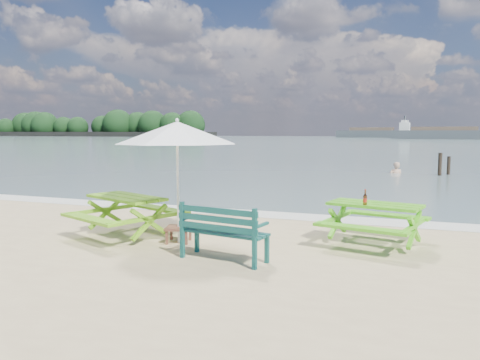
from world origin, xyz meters
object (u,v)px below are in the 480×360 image
at_px(picnic_table_right, 374,225).
at_px(swimmer, 396,180).
at_px(side_table, 179,234).
at_px(patio_umbrella, 177,133).
at_px(picnic_table_left, 127,217).
at_px(park_bench, 224,243).
at_px(beer_bottle, 365,200).

distance_m(picnic_table_right, swimmer, 15.13).
xyz_separation_m(side_table, patio_umbrella, (0.00, 0.00, 1.84)).
relative_size(patio_umbrella, swimmer, 1.58).
height_order(picnic_table_left, park_bench, park_bench).
bearing_deg(picnic_table_right, side_table, -162.86).
xyz_separation_m(patio_umbrella, swimmer, (3.14, 16.14, -2.32)).
bearing_deg(park_bench, picnic_table_right, 40.86).
xyz_separation_m(picnic_table_right, park_bench, (-2.12, -1.83, -0.09)).
bearing_deg(side_table, picnic_table_left, 177.21).
bearing_deg(side_table, swimmer, 78.99).
relative_size(side_table, patio_umbrella, 0.20).
xyz_separation_m(picnic_table_right, patio_umbrella, (-3.34, -1.03, 1.63)).
height_order(park_bench, side_table, park_bench).
distance_m(park_bench, beer_bottle, 2.60).
bearing_deg(side_table, park_bench, -33.16).
bearing_deg(beer_bottle, swimmer, 90.21).
bearing_deg(patio_umbrella, picnic_table_right, 17.14).
bearing_deg(picnic_table_right, park_bench, -139.14).
bearing_deg(side_table, beer_bottle, 13.95).
distance_m(patio_umbrella, beer_bottle, 3.49).
height_order(picnic_table_left, patio_umbrella, patio_umbrella).
relative_size(picnic_table_right, side_table, 3.77).
bearing_deg(beer_bottle, side_table, -166.05).
distance_m(picnic_table_left, beer_bottle, 4.43).
distance_m(picnic_table_left, swimmer, 16.66).
bearing_deg(swimmer, park_bench, -96.45).
bearing_deg(picnic_table_right, patio_umbrella, -162.86).
distance_m(picnic_table_left, side_table, 1.17).
height_order(picnic_table_right, beer_bottle, beer_bottle).
distance_m(picnic_table_left, park_bench, 2.52).
bearing_deg(patio_umbrella, park_bench, -33.16).
height_order(side_table, patio_umbrella, patio_umbrella).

